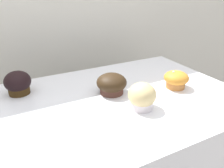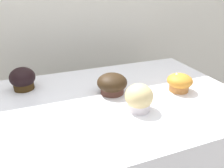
% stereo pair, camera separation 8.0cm
% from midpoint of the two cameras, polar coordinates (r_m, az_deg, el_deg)
% --- Properties ---
extents(wall_back, '(3.20, 0.10, 1.80)m').
position_cam_midpoint_polar(wall_back, '(1.33, -14.48, 7.15)').
color(wall_back, beige).
rests_on(wall_back, ground).
extents(muffin_front_center, '(0.11, 0.11, 0.08)m').
position_cam_midpoint_polar(muffin_front_center, '(0.82, -2.90, -0.04)').
color(muffin_front_center, '#492B22').
rests_on(muffin_front_center, display_counter).
extents(muffin_back_left, '(0.10, 0.10, 0.09)m').
position_cam_midpoint_polar(muffin_back_left, '(0.90, -25.76, 0.15)').
color(muffin_back_left, '#39250F').
rests_on(muffin_back_left, display_counter).
extents(muffin_back_right, '(0.09, 0.09, 0.09)m').
position_cam_midpoint_polar(muffin_back_right, '(0.72, 4.67, -3.40)').
color(muffin_back_right, white).
rests_on(muffin_back_right, display_counter).
extents(muffin_front_left, '(0.10, 0.10, 0.07)m').
position_cam_midpoint_polar(muffin_front_left, '(0.89, 13.97, 1.15)').
color(muffin_front_left, '#C77C3D').
rests_on(muffin_front_left, display_counter).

